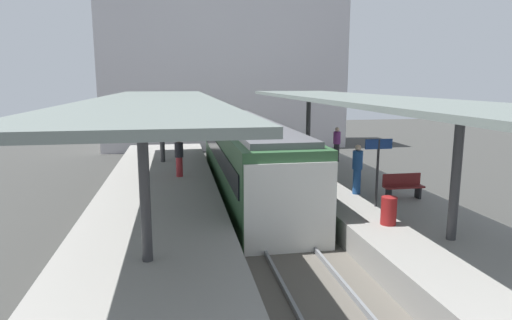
% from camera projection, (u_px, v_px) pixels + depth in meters
% --- Properties ---
extents(ground_plane, '(80.00, 80.00, 0.00)m').
position_uv_depth(ground_plane, '(267.00, 225.00, 15.54)').
color(ground_plane, '#383835').
extents(platform_left, '(4.40, 28.00, 1.00)m').
position_uv_depth(platform_left, '(157.00, 217.00, 14.78)').
color(platform_left, gray).
rests_on(platform_left, ground_plane).
extents(platform_right, '(4.40, 28.00, 1.00)m').
position_uv_depth(platform_right, '(369.00, 206.00, 16.12)').
color(platform_right, gray).
rests_on(platform_right, ground_plane).
extents(track_ballast, '(3.20, 28.00, 0.20)m').
position_uv_depth(track_ballast, '(267.00, 222.00, 15.52)').
color(track_ballast, '#59544C').
rests_on(track_ballast, ground_plane).
extents(rail_near_side, '(0.08, 28.00, 0.14)m').
position_uv_depth(rail_near_side, '(247.00, 218.00, 15.36)').
color(rail_near_side, slate).
rests_on(rail_near_side, track_ballast).
extents(rail_far_side, '(0.08, 28.00, 0.14)m').
position_uv_depth(rail_far_side, '(287.00, 216.00, 15.62)').
color(rail_far_side, slate).
rests_on(rail_far_side, track_ballast).
extents(commuter_train, '(2.78, 14.96, 3.10)m').
position_uv_depth(commuter_train, '(248.00, 157.00, 19.38)').
color(commuter_train, '#2D5633').
rests_on(commuter_train, track_ballast).
extents(canopy_left, '(4.18, 21.00, 3.43)m').
position_uv_depth(canopy_left, '(155.00, 102.00, 15.46)').
color(canopy_left, '#333335').
rests_on(canopy_left, platform_left).
extents(canopy_right, '(4.18, 21.00, 3.43)m').
position_uv_depth(canopy_right, '(357.00, 100.00, 16.80)').
color(canopy_right, '#333335').
rests_on(canopy_right, platform_right).
extents(platform_bench, '(1.40, 0.41, 0.86)m').
position_uv_depth(platform_bench, '(403.00, 185.00, 15.14)').
color(platform_bench, black).
rests_on(platform_bench, platform_right).
extents(platform_sign, '(0.90, 0.08, 2.21)m').
position_uv_depth(platform_sign, '(378.00, 157.00, 13.96)').
color(platform_sign, '#262628').
rests_on(platform_sign, platform_right).
extents(litter_bin, '(0.44, 0.44, 0.80)m').
position_uv_depth(litter_bin, '(389.00, 211.00, 12.39)').
color(litter_bin, maroon).
rests_on(litter_bin, platform_right).
extents(passenger_near_bench, '(0.36, 0.36, 1.79)m').
position_uv_depth(passenger_near_bench, '(357.00, 168.00, 15.68)').
color(passenger_near_bench, navy).
rests_on(passenger_near_bench, platform_right).
extents(passenger_mid_platform, '(0.36, 0.36, 1.74)m').
position_uv_depth(passenger_mid_platform, '(337.00, 144.00, 22.05)').
color(passenger_mid_platform, '#232328').
rests_on(passenger_mid_platform, platform_right).
extents(passenger_far_end, '(0.36, 0.36, 1.68)m').
position_uv_depth(passenger_far_end, '(179.00, 156.00, 18.57)').
color(passenger_far_end, maroon).
rests_on(passenger_far_end, platform_left).
extents(station_building_backdrop, '(18.00, 6.00, 11.00)m').
position_uv_depth(station_building_backdrop, '(224.00, 75.00, 34.05)').
color(station_building_backdrop, '#B7B2B7').
rests_on(station_building_backdrop, ground_plane).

